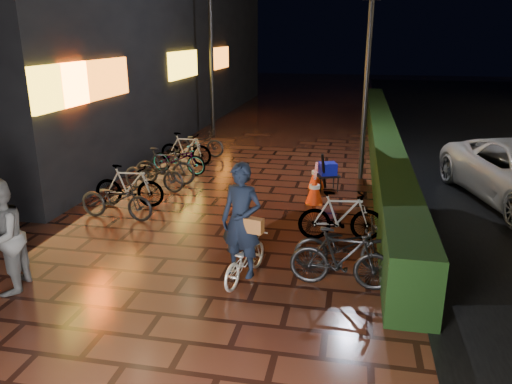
% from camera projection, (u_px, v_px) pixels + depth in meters
% --- Properties ---
extents(ground, '(80.00, 80.00, 0.00)m').
position_uv_depth(ground, '(207.00, 248.00, 8.84)').
color(ground, '#381911').
rests_on(ground, ground).
extents(hedge, '(0.70, 20.00, 1.00)m').
position_uv_depth(hedge, '(382.00, 138.00, 15.54)').
color(hedge, black).
rests_on(hedge, ground).
extents(bystander_person, '(0.80, 0.94, 1.70)m').
position_uv_depth(bystander_person, '(2.00, 238.00, 7.12)').
color(bystander_person, '#5C5D5F').
rests_on(bystander_person, ground).
extents(storefront_block, '(12.09, 22.00, 9.00)m').
position_uv_depth(storefront_block, '(58.00, 10.00, 19.97)').
color(storefront_block, black).
rests_on(storefront_block, ground).
extents(lamp_post_hedge, '(0.45, 0.16, 4.68)m').
position_uv_depth(lamp_post_hedge, '(367.00, 78.00, 12.33)').
color(lamp_post_hedge, black).
rests_on(lamp_post_hedge, ground).
extents(lamp_post_sf, '(0.51, 0.28, 5.43)m').
position_uv_depth(lamp_post_sf, '(211.00, 52.00, 17.69)').
color(lamp_post_sf, black).
rests_on(lamp_post_sf, ground).
extents(cyclist, '(0.76, 1.37, 1.87)m').
position_uv_depth(cyclist, '(243.00, 238.00, 7.48)').
color(cyclist, white).
rests_on(cyclist, ground).
extents(traffic_barrier, '(0.45, 1.57, 0.63)m').
position_uv_depth(traffic_barrier, '(316.00, 182.00, 11.62)').
color(traffic_barrier, red).
rests_on(traffic_barrier, ground).
extents(cart_assembly, '(0.64, 0.69, 0.99)m').
position_uv_depth(cart_assembly, '(327.00, 170.00, 11.89)').
color(cart_assembly, black).
rests_on(cart_assembly, ground).
extents(parked_bikes_storefront, '(1.76, 6.17, 0.93)m').
position_uv_depth(parked_bikes_storefront, '(165.00, 165.00, 12.62)').
color(parked_bikes_storefront, black).
rests_on(parked_bikes_storefront, ground).
extents(parked_bikes_hedge, '(1.73, 2.38, 0.93)m').
position_uv_depth(parked_bikes_hedge, '(342.00, 239.00, 8.09)').
color(parked_bikes_hedge, black).
rests_on(parked_bikes_hedge, ground).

